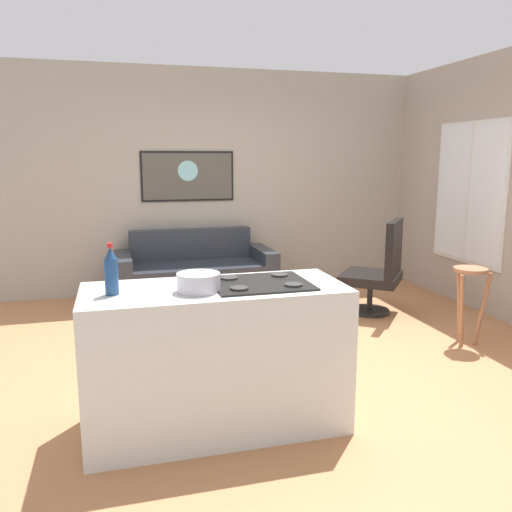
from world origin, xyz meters
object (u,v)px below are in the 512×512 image
at_px(soda_bottle, 111,272).
at_px(mixing_bowl, 198,283).
at_px(coffee_table, 215,291).
at_px(bar_stool, 469,288).
at_px(couch, 195,277).
at_px(wall_painting, 188,176).
at_px(armchair, 379,270).

height_order(soda_bottle, mixing_bowl, soda_bottle).
xyz_separation_m(coffee_table, bar_stool, (2.15, -1.11, 0.16)).
distance_m(couch, wall_painting, 1.28).
relative_size(bar_stool, mixing_bowl, 2.78).
height_order(coffee_table, soda_bottle, soda_bottle).
height_order(couch, soda_bottle, soda_bottle).
bearing_deg(couch, bar_stool, -44.74).
distance_m(bar_stool, wall_painting, 3.56).
bearing_deg(coffee_table, armchair, -1.12).
bearing_deg(bar_stool, wall_painting, 129.54).
relative_size(armchair, wall_painting, 0.90).
height_order(couch, bar_stool, couch).
distance_m(armchair, bar_stool, 1.12).
height_order(soda_bottle, wall_painting, wall_painting).
distance_m(mixing_bowl, wall_painting, 3.67).
bearing_deg(soda_bottle, wall_painting, 75.28).
height_order(armchair, bar_stool, armchair).
xyz_separation_m(armchair, mixing_bowl, (-2.30, -2.03, 0.48)).
bearing_deg(mixing_bowl, bar_stool, 20.11).
relative_size(couch, soda_bottle, 6.23).
bearing_deg(couch, coffee_table, -87.87).
distance_m(coffee_table, wall_painting, 1.89).
relative_size(bar_stool, wall_painting, 0.62).
distance_m(armchair, wall_painting, 2.63).
bearing_deg(couch, soda_bottle, -106.85).
xyz_separation_m(couch, soda_bottle, (-0.93, -3.08, 0.77)).
bearing_deg(soda_bottle, armchair, 35.29).
bearing_deg(couch, mixing_bowl, -97.95).
bearing_deg(wall_painting, soda_bottle, -104.72).
relative_size(soda_bottle, mixing_bowl, 1.17).
relative_size(couch, mixing_bowl, 7.27).
distance_m(coffee_table, mixing_bowl, 2.21).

